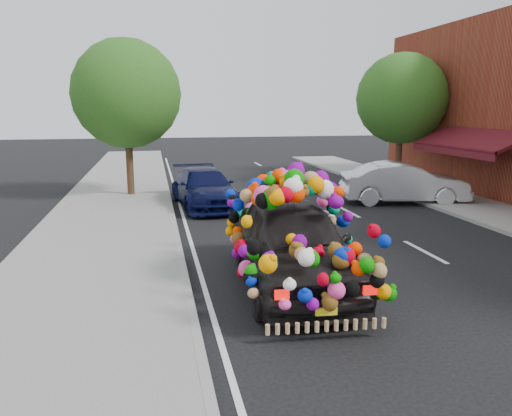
% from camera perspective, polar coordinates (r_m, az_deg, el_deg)
% --- Properties ---
extents(ground, '(100.00, 100.00, 0.00)m').
position_cam_1_polar(ground, '(11.70, 3.20, -6.04)').
color(ground, black).
rests_on(ground, ground).
extents(sidewalk, '(4.00, 60.00, 0.12)m').
position_cam_1_polar(sidewalk, '(11.40, -18.33, -6.77)').
color(sidewalk, gray).
rests_on(sidewalk, ground).
extents(kerb, '(0.15, 60.00, 0.13)m').
position_cam_1_polar(kerb, '(11.32, -8.44, -6.39)').
color(kerb, gray).
rests_on(kerb, ground).
extents(footpath_far, '(3.00, 40.00, 0.12)m').
position_cam_1_polar(footpath_far, '(18.02, 26.61, -0.84)').
color(footpath_far, gray).
rests_on(footpath_far, ground).
extents(lane_markings, '(6.00, 50.00, 0.01)m').
position_cam_1_polar(lane_markings, '(13.06, 18.71, -4.74)').
color(lane_markings, silver).
rests_on(lane_markings, ground).
extents(tree_near_sidewalk, '(4.20, 4.20, 6.13)m').
position_cam_1_polar(tree_near_sidewalk, '(20.31, -14.61, 12.51)').
color(tree_near_sidewalk, '#332114').
rests_on(tree_near_sidewalk, ground).
extents(tree_far_b, '(4.00, 4.00, 5.90)m').
position_cam_1_polar(tree_far_b, '(23.47, 16.33, 11.90)').
color(tree_far_b, '#332114').
rests_on(tree_far_b, ground).
extents(plush_art_car, '(2.72, 5.35, 2.35)m').
position_cam_1_polar(plush_art_car, '(9.86, 4.19, -2.02)').
color(plush_art_car, black).
rests_on(plush_art_car, ground).
extents(navy_sedan, '(2.37, 4.84, 1.36)m').
position_cam_1_polar(navy_sedan, '(17.97, -5.90, 2.30)').
color(navy_sedan, '#070B32').
rests_on(navy_sedan, ground).
extents(silver_hatchback, '(4.84, 2.55, 1.52)m').
position_cam_1_polar(silver_hatchback, '(19.31, 16.52, 2.76)').
color(silver_hatchback, silver).
rests_on(silver_hatchback, ground).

